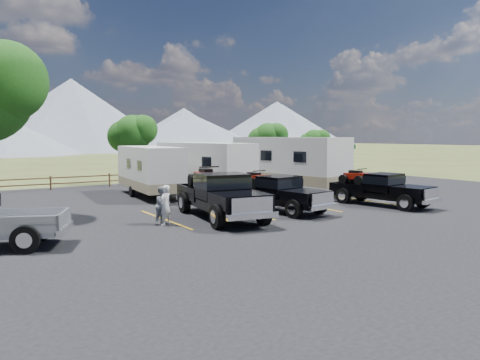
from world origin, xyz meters
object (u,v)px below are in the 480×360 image
trailer_center (204,167)px  pavilion (305,146)px  rig_left (220,194)px  person_a (165,205)px  rig_right (380,188)px  rig_center (276,192)px  trailer_left (150,170)px  person_b (163,205)px  trailer_right (289,163)px

trailer_center → pavilion: bearing=17.1°
rig_left → person_a: bearing=-165.0°
rig_left → rig_right: rig_left is taller
pavilion → rig_center: size_ratio=1.04×
trailer_left → person_b: size_ratio=5.45×
rig_left → trailer_right: (8.90, 6.29, 0.79)m
person_a → rig_center: bearing=156.4°
person_a → trailer_center: bearing=-155.9°
rig_center → trailer_right: (5.64, 6.08, 0.94)m
rig_left → trailer_left: 8.72m
rig_right → trailer_left: 13.32m
pavilion → trailer_center: (-13.37, -6.21, -1.06)m
person_a → person_b: bearing=-119.7°
trailer_right → person_b: size_ratio=6.47×
pavilion → trailer_right: trailer_right is taller
rig_left → trailer_center: trailer_center is taller
person_a → trailer_right: bearing=-179.1°
rig_center → trailer_left: trailer_left is taller
rig_right → trailer_right: (-0.12, 7.52, 0.95)m
trailer_right → person_b: bearing=-161.0°
pavilion → person_b: pavilion is taller
pavilion → rig_left: 21.87m
trailer_left → trailer_right: trailer_right is taller
trailer_right → person_a: 13.43m
pavilion → person_b: size_ratio=3.90×
person_b → trailer_center: bearing=26.6°
person_b → rig_center: bearing=-22.8°
rig_center → trailer_right: size_ratio=0.58×
trailer_center → trailer_right: (5.52, -1.46, 0.17)m
rig_left → trailer_center: 8.48m
rig_left → rig_center: 3.27m
trailer_center → person_b: (-6.12, -7.79, -0.89)m
trailer_left → person_b: 9.26m
trailer_left → person_a: (-2.93, -9.03, -0.74)m
rig_left → person_b: rig_left is taller
trailer_center → person_a: 10.17m
trailer_center → rig_center: bearing=-98.7°
person_a → person_b: person_a is taller
trailer_left → pavilion: bearing=22.7°
rig_left → trailer_right: size_ratio=0.67×
trailer_right → trailer_center: bearing=155.7°
trailer_right → rig_right: bearing=-98.5°
rig_left → trailer_left: (0.18, 8.70, 0.49)m
trailer_left → trailer_right: size_ratio=0.84×
trailer_left → rig_center: bearing=-65.0°
rig_center → trailer_center: (0.12, 7.54, 0.76)m
rig_center → person_b: rig_center is taller
rig_center → trailer_right: bearing=37.9°
trailer_center → rig_left: bearing=-121.4°
trailer_center → trailer_right: bearing=-22.6°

